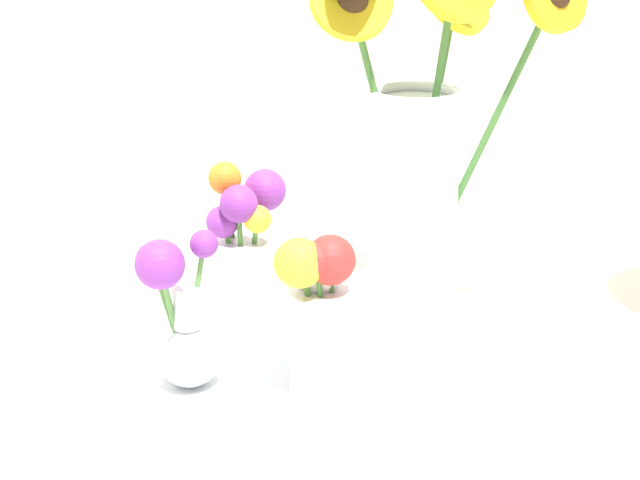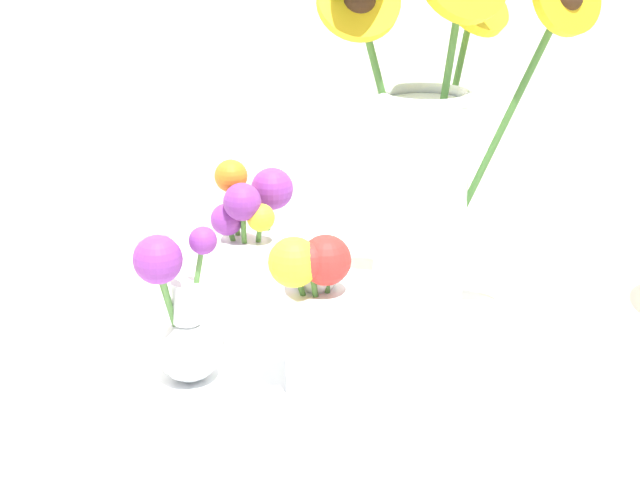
# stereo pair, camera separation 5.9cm
# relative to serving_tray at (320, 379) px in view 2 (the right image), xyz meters

# --- Properties ---
(ground_plane) EXTENTS (6.00, 6.00, 0.00)m
(ground_plane) POSITION_rel_serving_tray_xyz_m (0.01, -0.08, -0.01)
(ground_plane) COLOR silver
(serving_tray) EXTENTS (0.50, 0.50, 0.02)m
(serving_tray) POSITION_rel_serving_tray_xyz_m (0.00, 0.00, 0.00)
(serving_tray) COLOR silver
(serving_tray) RESTS_ON ground_plane
(mason_jar_sunflowers) EXTENTS (0.26, 0.21, 0.39)m
(mason_jar_sunflowers) POSITION_rel_serving_tray_xyz_m (0.13, 0.05, 0.18)
(mason_jar_sunflowers) COLOR silver
(mason_jar_sunflowers) RESTS_ON serving_tray
(vase_small_center) EXTENTS (0.10, 0.08, 0.15)m
(vase_small_center) POSITION_rel_serving_tray_xyz_m (-0.01, -0.04, 0.08)
(vase_small_center) COLOR white
(vase_small_center) RESTS_ON serving_tray
(vase_bulb_right) EXTENTS (0.08, 0.08, 0.16)m
(vase_bulb_right) POSITION_rel_serving_tray_xyz_m (-0.13, 0.03, 0.09)
(vase_bulb_right) COLOR white
(vase_bulb_right) RESTS_ON serving_tray
(vase_small_back) EXTENTS (0.09, 0.08, 0.18)m
(vase_small_back) POSITION_rel_serving_tray_xyz_m (-0.04, 0.07, 0.09)
(vase_small_back) COLOR white
(vase_small_back) RESTS_ON serving_tray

